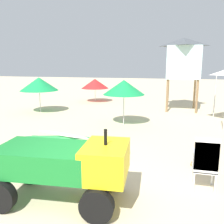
{
  "coord_description": "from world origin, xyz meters",
  "views": [
    {
      "loc": [
        1.5,
        -3.95,
        2.67
      ],
      "look_at": [
        -0.32,
        3.46,
        1.14
      ],
      "focal_mm": 39.12,
      "sensor_mm": 36.0,
      "label": 1
    }
  ],
  "objects": [
    {
      "name": "stacked_plastic_chairs",
      "position": [
        2.25,
        1.18,
        0.7
      ],
      "size": [
        0.48,
        0.48,
        1.2
      ],
      "color": "white",
      "rests_on": "ground"
    },
    {
      "name": "beach_umbrella_far",
      "position": [
        -3.73,
        12.37,
        1.27
      ],
      "size": [
        1.9,
        1.9,
        1.61
      ],
      "color": "beige",
      "rests_on": "ground"
    },
    {
      "name": "lifeguard_tower",
      "position": [
        2.05,
        10.55,
        2.94
      ],
      "size": [
        1.98,
        1.98,
        4.06
      ],
      "color": "olive",
      "rests_on": "ground"
    },
    {
      "name": "surfboard_pile",
      "position": [
        -2.19,
        3.44,
        0.15
      ],
      "size": [
        2.52,
        0.93,
        0.32
      ],
      "color": "green",
      "rests_on": "ground"
    },
    {
      "name": "traffic_cone_far",
      "position": [
        2.27,
        2.5,
        0.27
      ],
      "size": [
        0.38,
        0.38,
        0.54
      ],
      "primitive_type": "cone",
      "color": "orange",
      "rests_on": "ground"
    },
    {
      "name": "utility_cart",
      "position": [
        -0.44,
        0.11,
        0.78
      ],
      "size": [
        2.63,
        1.45,
        1.5
      ],
      "color": "#197A2D",
      "rests_on": "ground"
    },
    {
      "name": "cooler_box",
      "position": [
        0.05,
        2.61,
        0.16
      ],
      "size": [
        0.57,
        0.35,
        0.33
      ],
      "primitive_type": "cube",
      "color": "blue",
      "rests_on": "ground"
    },
    {
      "name": "beach_umbrella_mid",
      "position": [
        -0.5,
        6.35,
        1.66
      ],
      "size": [
        1.8,
        1.8,
        1.97
      ],
      "color": "beige",
      "rests_on": "ground"
    },
    {
      "name": "ground",
      "position": [
        0.0,
        0.0,
        0.0
      ],
      "size": [
        80.0,
        80.0,
        0.0
      ],
      "primitive_type": "plane",
      "color": "beige"
    },
    {
      "name": "beach_umbrella_left",
      "position": [
        -5.57,
        8.08,
        1.56
      ],
      "size": [
        2.07,
        2.07,
        1.92
      ],
      "color": "beige",
      "rests_on": "ground"
    }
  ]
}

